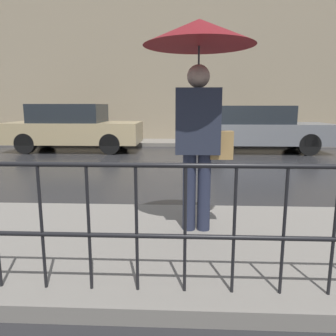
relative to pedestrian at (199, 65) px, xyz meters
name	(u,v)px	position (x,y,z in m)	size (l,w,h in m)	color
ground_plane	(191,165)	(0.04, 4.71, -1.91)	(80.00, 80.00, 0.00)	#262628
sidewalk_near	(201,246)	(0.04, -0.30, -1.84)	(28.00, 2.40, 0.13)	slate
sidewalk_far	(188,143)	(0.04, 9.34, -1.84)	(28.00, 1.63, 0.13)	slate
lane_marking	(191,165)	(0.04, 4.71, -1.90)	(25.20, 0.12, 0.01)	gold
building_storefront	(189,64)	(0.04, 10.31, 1.25)	(28.00, 0.30, 6.32)	gray
railing_foreground	(210,213)	(0.04, -1.25, -1.16)	(12.00, 0.04, 0.97)	black
pedestrian	(199,65)	(0.00, 0.00, 0.00)	(1.14, 1.14, 2.22)	#23283D
car_tan	(73,127)	(-3.83, 7.35, -1.13)	(4.35, 1.82, 1.55)	tan
car_grey	(255,128)	(2.19, 7.35, -1.14)	(4.63, 1.74, 1.50)	slate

